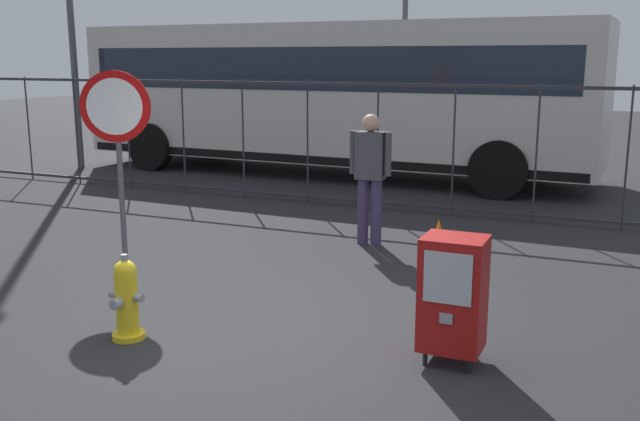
{
  "coord_description": "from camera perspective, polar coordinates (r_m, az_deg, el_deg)",
  "views": [
    {
      "loc": [
        3.01,
        -5.03,
        2.36
      ],
      "look_at": [
        0.3,
        1.2,
        0.9
      ],
      "focal_mm": 40.1,
      "sensor_mm": 36.0,
      "label": 1
    }
  ],
  "objects": [
    {
      "name": "ground_plane",
      "position": [
        6.32,
        -6.96,
        -9.89
      ],
      "size": [
        60.0,
        60.0,
        0.0
      ],
      "primitive_type": "plane",
      "color": "#262628"
    },
    {
      "name": "fire_hydrant",
      "position": [
        6.32,
        -15.19,
        -6.86
      ],
      "size": [
        0.33,
        0.32,
        0.75
      ],
      "color": "yellow",
      "rests_on": "ground_plane"
    },
    {
      "name": "newspaper_box_primary",
      "position": [
        5.66,
        10.57,
        -6.52
      ],
      "size": [
        0.48,
        0.42,
        1.02
      ],
      "color": "black",
      "rests_on": "ground_plane"
    },
    {
      "name": "stop_sign",
      "position": [
        7.96,
        -15.9,
        6.19
      ],
      "size": [
        0.71,
        0.31,
        2.23
      ],
      "color": "#4C4F54",
      "rests_on": "ground_plane"
    },
    {
      "name": "pedestrian",
      "position": [
        9.06,
        4.02,
        3.12
      ],
      "size": [
        0.55,
        0.22,
        1.67
      ],
      "color": "#382D51",
      "rests_on": "ground_plane"
    },
    {
      "name": "traffic_cone",
      "position": [
        8.44,
        9.41,
        -2.46
      ],
      "size": [
        0.36,
        0.36,
        0.53
      ],
      "color": "black",
      "rests_on": "ground_plane"
    },
    {
      "name": "fence_barrier",
      "position": [
        11.05,
        7.56,
        5.04
      ],
      "size": [
        18.03,
        0.04,
        2.0
      ],
      "color": "#2D2D33",
      "rests_on": "ground_plane"
    },
    {
      "name": "bus_near",
      "position": [
        14.68,
        0.97,
        9.57
      ],
      "size": [
        10.58,
        3.08,
        3.0
      ],
      "rotation": [
        0.0,
        0.0,
        -0.04
      ],
      "color": "beige",
      "rests_on": "ground_plane"
    }
  ]
}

